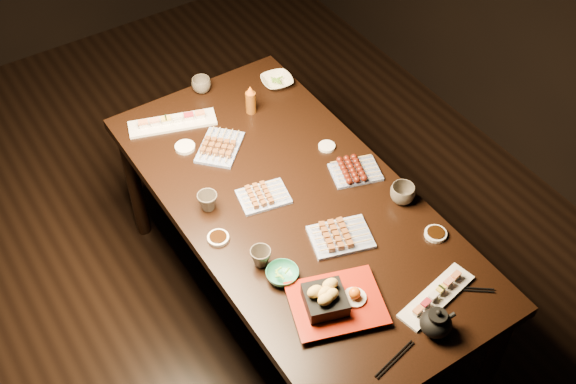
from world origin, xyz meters
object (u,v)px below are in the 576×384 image
object	(u,v)px
yakitori_plate_right	(341,233)
sushi_platter_far	(172,120)
teacup_far_right	(201,85)
tempura_tray	(337,297)
edamame_bowl_cream	(277,81)
edamame_bowl_green	(282,275)
condiment_bottle	(251,99)
teacup_near_left	(261,257)
teapot	(436,321)
yakitori_plate_center	(263,194)
teacup_far_left	(208,201)
teacup_mid_right	(402,194)
dining_table	(294,260)
yakitori_plate_left	(219,144)
sushi_platter_near	(437,294)

from	to	relation	value
yakitori_plate_right	sushi_platter_far	bearing A→B (deg)	121.43
yakitori_plate_right	teacup_far_right	size ratio (longest dim) A/B	2.57
tempura_tray	edamame_bowl_cream	bearing A→B (deg)	85.68
yakitori_plate_right	edamame_bowl_green	bearing A→B (deg)	-156.04
sushi_platter_far	teacup_far_right	xyz separation A→B (m)	(0.22, 0.14, 0.01)
condiment_bottle	sushi_platter_far	bearing A→B (deg)	160.92
tempura_tray	teacup_near_left	bearing A→B (deg)	130.36
tempura_tray	teacup_far_right	bearing A→B (deg)	101.05
sushi_platter_far	teapot	bearing A→B (deg)	119.11
yakitori_plate_center	teacup_near_left	size ratio (longest dim) A/B	2.48
teacup_far_left	condiment_bottle	distance (m)	0.62
edamame_bowl_green	teacup_mid_right	size ratio (longest dim) A/B	1.20
dining_table	condiment_bottle	world-z (taller)	condiment_bottle
yakitori_plate_center	tempura_tray	distance (m)	0.60
sushi_platter_far	yakitori_plate_left	xyz separation A→B (m)	(0.10, -0.26, 0.00)
teapot	sushi_platter_near	bearing A→B (deg)	56.17
yakitori_plate_center	tempura_tray	xyz separation A→B (m)	(-0.06, -0.59, 0.03)
dining_table	sushi_platter_near	world-z (taller)	sushi_platter_near
tempura_tray	teacup_mid_right	bearing A→B (deg)	46.35
tempura_tray	yakitori_plate_left	bearing A→B (deg)	105.37
edamame_bowl_cream	yakitori_plate_center	bearing A→B (deg)	-126.65
condiment_bottle	yakitori_plate_left	bearing A→B (deg)	-150.25
edamame_bowl_green	sushi_platter_far	bearing A→B (deg)	87.26
yakitori_plate_center	yakitori_plate_left	xyz separation A→B (m)	(-0.01, 0.35, 0.00)
yakitori_plate_center	teapot	distance (m)	0.88
sushi_platter_near	teacup_mid_right	world-z (taller)	teacup_mid_right
edamame_bowl_green	edamame_bowl_cream	world-z (taller)	edamame_bowl_green
teacup_mid_right	teapot	distance (m)	0.62
dining_table	yakitori_plate_center	xyz separation A→B (m)	(-0.09, 0.09, 0.40)
yakitori_plate_center	teacup_far_left	world-z (taller)	teacup_far_left
dining_table	tempura_tray	world-z (taller)	tempura_tray
teapot	condiment_bottle	world-z (taller)	condiment_bottle
edamame_bowl_green	tempura_tray	xyz separation A→B (m)	(0.09, -0.21, 0.04)
yakitori_plate_left	teacup_far_left	size ratio (longest dim) A/B	2.74
edamame_bowl_cream	teacup_near_left	xyz separation A→B (m)	(-0.63, -0.88, 0.02)
teacup_far_right	condiment_bottle	distance (m)	0.28
teacup_mid_right	teacup_far_right	distance (m)	1.12
yakitori_plate_center	teacup_near_left	xyz separation A→B (m)	(-0.18, -0.28, 0.01)
teacup_far_right	condiment_bottle	xyz separation A→B (m)	(0.12, -0.26, 0.04)
yakitori_plate_center	condiment_bottle	bearing A→B (deg)	76.06
edamame_bowl_green	tempura_tray	size ratio (longest dim) A/B	0.37
teapot	yakitori_plate_center	bearing A→B (deg)	111.23
edamame_bowl_green	edamame_bowl_cream	xyz separation A→B (m)	(0.60, 0.98, -0.00)
yakitori_plate_right	tempura_tray	bearing A→B (deg)	-111.54
teapot	condiment_bottle	xyz separation A→B (m)	(0.07, 1.35, 0.02)
yakitori_plate_center	edamame_bowl_cream	xyz separation A→B (m)	(0.44, 0.60, -0.01)
sushi_platter_far	yakitori_plate_left	bearing A→B (deg)	129.82
yakitori_plate_right	condiment_bottle	distance (m)	0.84
dining_table	yakitori_plate_right	xyz separation A→B (m)	(0.05, -0.25, 0.40)
edamame_bowl_green	condiment_bottle	world-z (taller)	condiment_bottle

